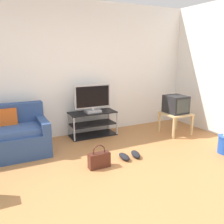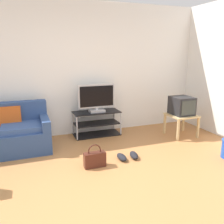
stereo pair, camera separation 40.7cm
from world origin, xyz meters
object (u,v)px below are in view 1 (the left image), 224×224
side_table (176,116)px  sneakers_pair (130,155)px  crt_tv (176,104)px  flat_tv (93,99)px  handbag (99,160)px  tv_stand (93,124)px

side_table → sneakers_pair: bearing=-156.2°
side_table → sneakers_pair: side_table is taller
side_table → sneakers_pair: (-1.50, -0.66, -0.34)m
crt_tv → sneakers_pair: (-1.50, -0.68, -0.59)m
flat_tv → side_table: flat_tv is taller
side_table → crt_tv: size_ratio=1.22×
handbag → sneakers_pair: (0.59, 0.08, -0.08)m
flat_tv → side_table: (1.62, -0.64, -0.40)m
side_table → crt_tv: 0.25m
handbag → sneakers_pair: 0.60m
flat_tv → tv_stand: bearing=90.0°
flat_tv → crt_tv: flat_tv is taller
flat_tv → handbag: flat_tv is taller
tv_stand → sneakers_pair: tv_stand is taller
tv_stand → handbag: bearing=-108.3°
side_table → crt_tv: bearing=90.0°
tv_stand → flat_tv: size_ratio=1.26×
tv_stand → handbag: 1.49m
side_table → sneakers_pair: 1.68m
flat_tv → side_table: size_ratio=1.41×
tv_stand → crt_tv: (1.62, -0.65, 0.39)m
tv_stand → crt_tv: crt_tv is taller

